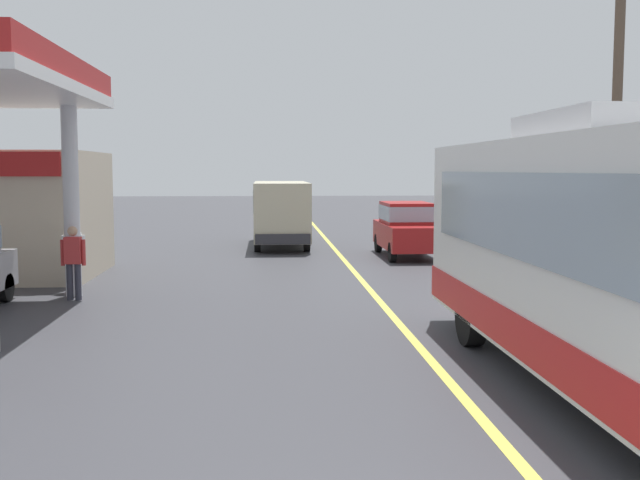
{
  "coord_description": "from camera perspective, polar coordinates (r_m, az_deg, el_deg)",
  "views": [
    {
      "loc": [
        -2.5,
        -3.91,
        2.91
      ],
      "look_at": [
        -1.5,
        10.0,
        1.6
      ],
      "focal_mm": 42.06,
      "sensor_mm": 36.0,
      "label": 1
    }
  ],
  "objects": [
    {
      "name": "minibus_opposing_lane",
      "position": [
        28.65,
        -2.99,
        2.48
      ],
      "size": [
        2.04,
        6.13,
        2.44
      ],
      "color": "#BFB799",
      "rests_on": "ground"
    },
    {
      "name": "pedestrian_near_pump",
      "position": [
        18.79,
        -18.23,
        -0.95
      ],
      "size": [
        0.55,
        0.22,
        1.66
      ],
      "color": "#33333F",
      "rests_on": "ground"
    },
    {
      "name": "utility_pole_roadside",
      "position": [
        19.53,
        21.62,
        8.67
      ],
      "size": [
        1.8,
        0.24,
        7.96
      ],
      "color": "brown",
      "rests_on": "ground"
    },
    {
      "name": "ground",
      "position": [
        24.22,
        1.85,
        -1.54
      ],
      "size": [
        120.0,
        120.0,
        0.0
      ],
      "primitive_type": "plane",
      "color": "#38383D"
    },
    {
      "name": "lane_divider_stripe",
      "position": [
        19.3,
        3.39,
        -3.31
      ],
      "size": [
        0.16,
        50.0,
        0.01
      ],
      "primitive_type": "cube",
      "color": "#D8CC4C",
      "rests_on": "ground"
    },
    {
      "name": "coach_bus_main",
      "position": [
        9.87,
        22.92,
        -1.98
      ],
      "size": [
        2.6,
        11.04,
        3.69
      ],
      "color": "white",
      "rests_on": "ground"
    },
    {
      "name": "car_trailing_behind_bus",
      "position": [
        25.36,
        6.61,
        1.04
      ],
      "size": [
        1.7,
        4.2,
        1.82
      ],
      "color": "maroon",
      "rests_on": "ground"
    },
    {
      "name": "pedestrian_by_shop",
      "position": [
        17.59,
        -18.26,
        -1.36
      ],
      "size": [
        0.55,
        0.22,
        1.66
      ],
      "color": "#33333F",
      "rests_on": "ground"
    }
  ]
}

